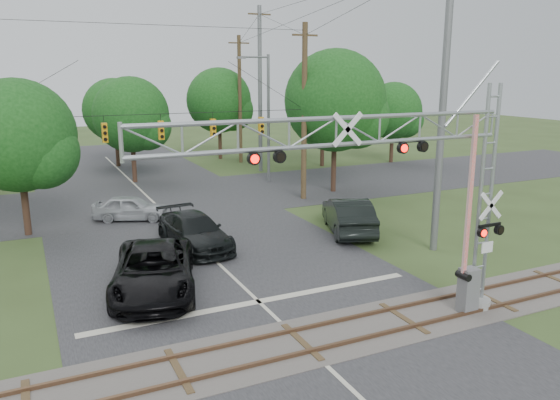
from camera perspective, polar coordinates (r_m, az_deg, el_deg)
name	(u,v)px	position (r m, az deg, el deg)	size (l,w,h in m)	color
ground	(334,374)	(16.44, 5.66, -17.61)	(160.00, 160.00, 0.00)	#33441F
road_main	(219,265)	(24.71, -6.37, -6.73)	(14.00, 90.00, 0.02)	#262629
road_cross	(151,200)	(37.73, -13.34, 0.00)	(90.00, 12.00, 0.02)	#262629
railroad_track	(302,342)	(17.94, 2.28, -14.62)	(90.00, 3.20, 0.17)	#514A46
crossing_gantry	(401,181)	(17.68, 12.54, 1.91)	(12.87, 1.03, 8.06)	gray
traffic_signal_span	(176,120)	(33.21, -10.78, 8.23)	(19.34, 0.36, 11.50)	slate
pickup_black	(154,270)	(21.89, -13.04, -7.14)	(3.04, 6.60, 1.83)	black
car_dark	(195,231)	(26.96, -8.92, -3.27)	(2.32, 5.70, 1.65)	black
sedan_silver	(131,208)	(32.81, -15.30, -0.79)	(1.73, 4.29, 1.46)	#A3A6AB
suv_dark	(348,215)	(29.40, 7.15, -1.59)	(2.00, 5.73, 1.89)	black
streetlight	(266,112)	(42.11, -1.46, 9.17)	(2.59, 0.27, 9.71)	slate
utility_poles	(194,103)	(36.09, -8.98, 9.97)	(24.60, 28.91, 14.01)	#3D2E1C
treeline	(157,110)	(43.72, -12.74, 9.13)	(52.24, 26.48, 10.03)	#39251A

